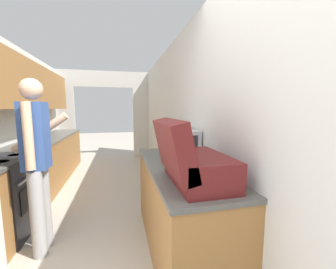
# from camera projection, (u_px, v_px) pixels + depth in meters

# --- Properties ---
(wall_left) EXTENTS (0.38, 7.75, 2.50)m
(wall_left) POSITION_uv_depth(u_px,v_px,m) (1.00, 103.00, 2.86)
(wall_left) COLOR silver
(wall_left) RESTS_ON ground_plane
(wall_right) EXTENTS (0.06, 7.75, 2.50)m
(wall_right) POSITION_uv_depth(u_px,v_px,m) (181.00, 122.00, 3.04)
(wall_right) COLOR silver
(wall_right) RESTS_ON ground_plane
(wall_far_with_doorway) EXTENTS (2.91, 0.06, 2.50)m
(wall_far_with_doorway) POSITION_uv_depth(u_px,v_px,m) (105.00, 109.00, 5.91)
(wall_far_with_doorway) COLOR silver
(wall_far_with_doorway) RESTS_ON ground_plane
(counter_left) EXTENTS (0.62, 4.12, 0.90)m
(counter_left) POSITION_uv_depth(u_px,v_px,m) (45.00, 163.00, 3.79)
(counter_left) COLOR #9E6B38
(counter_left) RESTS_ON ground_plane
(counter_right) EXTENTS (0.62, 1.75, 0.90)m
(counter_right) POSITION_uv_depth(u_px,v_px,m) (179.00, 208.00, 2.08)
(counter_right) COLOR #9E6B38
(counter_right) RESTS_ON ground_plane
(person) EXTENTS (0.55, 0.37, 1.73)m
(person) POSITION_uv_depth(u_px,v_px,m) (37.00, 162.00, 2.00)
(person) COLOR #9E9E9E
(person) RESTS_ON ground_plane
(suitcase) EXTENTS (0.49, 0.65, 0.47)m
(suitcase) POSITION_uv_depth(u_px,v_px,m) (190.00, 161.00, 1.50)
(suitcase) COLOR #5B1919
(suitcase) RESTS_ON counter_right
(microwave) EXTENTS (0.36, 0.52, 0.31)m
(microwave) POSITION_uv_depth(u_px,v_px,m) (179.00, 143.00, 2.39)
(microwave) COLOR #B7B7BC
(microwave) RESTS_ON counter_right
(knife) EXTENTS (0.12, 0.34, 0.02)m
(knife) POSITION_uv_depth(u_px,v_px,m) (21.00, 147.00, 2.87)
(knife) COLOR #B7B7BC
(knife) RESTS_ON counter_left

